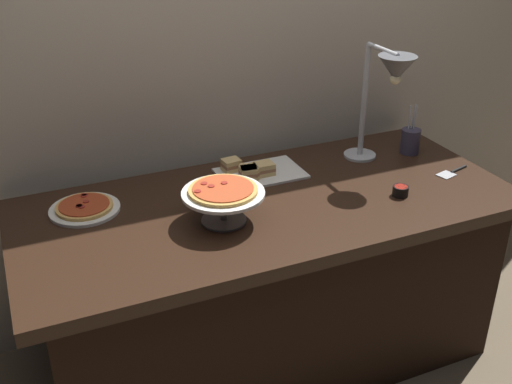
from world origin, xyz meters
TOP-DOWN VIEW (x-y plane):
  - ground_plane at (0.00, 0.00)m, footprint 8.00×8.00m
  - back_wall at (0.00, 0.50)m, footprint 4.40×0.04m
  - buffet_table at (0.00, 0.00)m, footprint 1.90×0.84m
  - heat_lamp at (0.54, 0.06)m, footprint 0.15×0.34m
  - pizza_plate_front at (-0.65, 0.20)m, footprint 0.26×0.26m
  - pizza_plate_center at (-0.21, -0.07)m, footprint 0.29×0.29m
  - sandwich_platter at (0.04, 0.22)m, footprint 0.35×0.23m
  - sauce_cup_near at (0.48, -0.16)m, footprint 0.06×0.06m
  - utensil_holder at (0.77, 0.17)m, footprint 0.08×0.08m
  - serving_spatula at (0.80, -0.08)m, footprint 0.17×0.08m

SIDE VIEW (x-z plane):
  - ground_plane at x=0.00m, z-range 0.00..0.00m
  - buffet_table at x=0.00m, z-range 0.01..0.77m
  - serving_spatula at x=0.80m, z-range 0.76..0.77m
  - pizza_plate_front at x=-0.65m, z-range 0.76..0.79m
  - sandwich_platter at x=0.04m, z-range 0.75..0.81m
  - sauce_cup_near at x=0.48m, z-range 0.76..0.80m
  - utensil_holder at x=0.77m, z-range 0.71..0.93m
  - pizza_plate_center at x=-0.21m, z-range 0.80..0.93m
  - heat_lamp at x=0.54m, z-range 0.90..1.40m
  - back_wall at x=0.00m, z-range 0.00..2.40m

